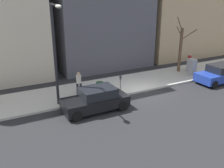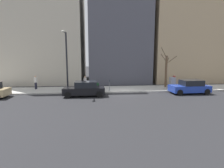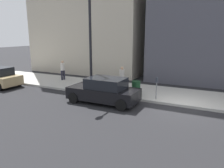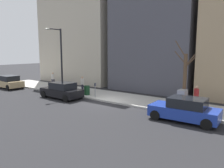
{
  "view_description": "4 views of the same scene",
  "coord_description": "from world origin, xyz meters",
  "px_view_note": "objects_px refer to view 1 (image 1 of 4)",
  "views": [
    {
      "loc": [
        -14.67,
        10.08,
        7.21
      ],
      "look_at": [
        0.39,
        2.33,
        0.96
      ],
      "focal_mm": 40.0,
      "sensor_mm": 36.0,
      "label": 1
    },
    {
      "loc": [
        -19.15,
        3.15,
        3.96
      ],
      "look_at": [
        1.34,
        1.22,
        0.83
      ],
      "focal_mm": 28.0,
      "sensor_mm": 36.0,
      "label": 2
    },
    {
      "loc": [
        -12.19,
        -1.72,
        4.02
      ],
      "look_at": [
        -0.11,
        4.32,
        0.93
      ],
      "focal_mm": 35.0,
      "sensor_mm": 36.0,
      "label": 3
    },
    {
      "loc": [
        -14.41,
        -11.61,
        4.38
      ],
      "look_at": [
        1.16,
        0.18,
        1.45
      ],
      "focal_mm": 35.0,
      "sensor_mm": 36.0,
      "label": 4
    }
  ],
  "objects_px": {
    "pedestrian_near_meter": "(189,61)",
    "streetlamp": "(55,48)",
    "trash_bin": "(100,88)",
    "pedestrian_midblock": "(79,82)",
    "parked_car_black": "(96,100)",
    "bare_tree": "(181,48)",
    "parking_meter": "(120,82)",
    "utility_box": "(191,67)",
    "parked_car_blue": "(220,74)"
  },
  "relations": [
    {
      "from": "parking_meter",
      "to": "pedestrian_midblock",
      "type": "height_order",
      "value": "pedestrian_midblock"
    },
    {
      "from": "parked_car_blue",
      "to": "parking_meter",
      "type": "bearing_deg",
      "value": 78.69
    },
    {
      "from": "parked_car_black",
      "to": "pedestrian_midblock",
      "type": "distance_m",
      "value": 2.86
    },
    {
      "from": "trash_bin",
      "to": "pedestrian_near_meter",
      "type": "xyz_separation_m",
      "value": [
        1.45,
        -10.0,
        0.49
      ]
    },
    {
      "from": "bare_tree",
      "to": "pedestrian_near_meter",
      "type": "bearing_deg",
      "value": -103.04
    },
    {
      "from": "utility_box",
      "to": "streetlamp",
      "type": "distance_m",
      "value": 12.95
    },
    {
      "from": "streetlamp",
      "to": "utility_box",
      "type": "bearing_deg",
      "value": -85.35
    },
    {
      "from": "parked_car_black",
      "to": "pedestrian_midblock",
      "type": "height_order",
      "value": "pedestrian_midblock"
    },
    {
      "from": "bare_tree",
      "to": "pedestrian_midblock",
      "type": "distance_m",
      "value": 10.44
    },
    {
      "from": "trash_bin",
      "to": "parked_car_black",
      "type": "bearing_deg",
      "value": 149.51
    },
    {
      "from": "bare_tree",
      "to": "streetlamp",
      "type": "bearing_deg",
      "value": 100.71
    },
    {
      "from": "streetlamp",
      "to": "parked_car_black",
      "type": "bearing_deg",
      "value": -126.8
    },
    {
      "from": "streetlamp",
      "to": "pedestrian_near_meter",
      "type": "relative_size",
      "value": 3.92
    },
    {
      "from": "pedestrian_near_meter",
      "to": "parking_meter",
      "type": "bearing_deg",
      "value": -175.14
    },
    {
      "from": "pedestrian_near_meter",
      "to": "pedestrian_midblock",
      "type": "height_order",
      "value": "same"
    },
    {
      "from": "pedestrian_midblock",
      "to": "trash_bin",
      "type": "bearing_deg",
      "value": -179.98
    },
    {
      "from": "utility_box",
      "to": "bare_tree",
      "type": "relative_size",
      "value": 0.28
    },
    {
      "from": "trash_bin",
      "to": "pedestrian_midblock",
      "type": "height_order",
      "value": "pedestrian_midblock"
    },
    {
      "from": "parking_meter",
      "to": "streetlamp",
      "type": "bearing_deg",
      "value": 92.04
    },
    {
      "from": "parking_meter",
      "to": "pedestrian_near_meter",
      "type": "xyz_separation_m",
      "value": [
        1.9,
        -8.52,
        0.11
      ]
    },
    {
      "from": "parked_car_black",
      "to": "utility_box",
      "type": "bearing_deg",
      "value": -77.01
    },
    {
      "from": "bare_tree",
      "to": "parked_car_black",
      "type": "bearing_deg",
      "value": 110.34
    },
    {
      "from": "parked_car_blue",
      "to": "parking_meter",
      "type": "relative_size",
      "value": 3.15
    },
    {
      "from": "streetlamp",
      "to": "trash_bin",
      "type": "height_order",
      "value": "streetlamp"
    },
    {
      "from": "parked_car_black",
      "to": "streetlamp",
      "type": "xyz_separation_m",
      "value": [
        1.48,
        1.98,
        3.28
      ]
    },
    {
      "from": "pedestrian_near_meter",
      "to": "streetlamp",
      "type": "bearing_deg",
      "value": -178.82
    },
    {
      "from": "trash_bin",
      "to": "pedestrian_near_meter",
      "type": "bearing_deg",
      "value": -81.74
    },
    {
      "from": "parked_car_black",
      "to": "bare_tree",
      "type": "xyz_separation_m",
      "value": [
        3.79,
        -10.21,
        1.62
      ]
    },
    {
      "from": "parked_car_black",
      "to": "parking_meter",
      "type": "height_order",
      "value": "parked_car_black"
    },
    {
      "from": "utility_box",
      "to": "trash_bin",
      "type": "height_order",
      "value": "utility_box"
    },
    {
      "from": "utility_box",
      "to": "pedestrian_midblock",
      "type": "bearing_deg",
      "value": 88.2
    },
    {
      "from": "parked_car_black",
      "to": "parked_car_blue",
      "type": "bearing_deg",
      "value": -89.43
    },
    {
      "from": "parking_meter",
      "to": "utility_box",
      "type": "distance_m",
      "value": 7.87
    },
    {
      "from": "pedestrian_midblock",
      "to": "parking_meter",
      "type": "bearing_deg",
      "value": -174.1
    },
    {
      "from": "bare_tree",
      "to": "parking_meter",
      "type": "bearing_deg",
      "value": 105.91
    },
    {
      "from": "parked_car_black",
      "to": "bare_tree",
      "type": "height_order",
      "value": "bare_tree"
    },
    {
      "from": "parking_meter",
      "to": "trash_bin",
      "type": "relative_size",
      "value": 1.5
    },
    {
      "from": "parking_meter",
      "to": "pedestrian_midblock",
      "type": "bearing_deg",
      "value": 67.18
    },
    {
      "from": "parked_car_blue",
      "to": "bare_tree",
      "type": "distance_m",
      "value": 4.16
    },
    {
      "from": "parked_car_black",
      "to": "bare_tree",
      "type": "distance_m",
      "value": 11.01
    },
    {
      "from": "parked_car_black",
      "to": "pedestrian_near_meter",
      "type": "relative_size",
      "value": 2.54
    },
    {
      "from": "streetlamp",
      "to": "bare_tree",
      "type": "xyz_separation_m",
      "value": [
        2.31,
        -12.19,
        -1.66
      ]
    },
    {
      "from": "parking_meter",
      "to": "streetlamp",
      "type": "height_order",
      "value": "streetlamp"
    },
    {
      "from": "parked_car_black",
      "to": "utility_box",
      "type": "height_order",
      "value": "utility_box"
    },
    {
      "from": "pedestrian_midblock",
      "to": "streetlamp",
      "type": "bearing_deg",
      "value": 64.6
    },
    {
      "from": "parked_car_blue",
      "to": "pedestrian_near_meter",
      "type": "distance_m",
      "value": 3.39
    },
    {
      "from": "bare_tree",
      "to": "trash_bin",
      "type": "bearing_deg",
      "value": 100.65
    },
    {
      "from": "parked_car_blue",
      "to": "utility_box",
      "type": "distance_m",
      "value": 2.52
    },
    {
      "from": "trash_bin",
      "to": "pedestrian_midblock",
      "type": "xyz_separation_m",
      "value": [
        0.74,
        1.34,
        0.49
      ]
    },
    {
      "from": "parked_car_blue",
      "to": "streetlamp",
      "type": "xyz_separation_m",
      "value": [
        1.29,
        13.5,
        3.28
      ]
    }
  ]
}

